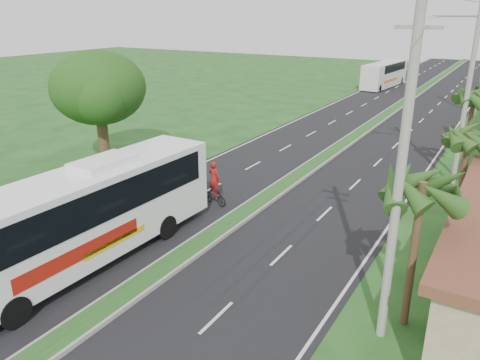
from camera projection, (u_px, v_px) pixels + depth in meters
The scene contains 14 objects.
ground at pixel (139, 288), 17.51m from camera, with size 180.00×180.00×0.00m, color #1C4318.
road_asphalt at pixel (329, 155), 33.65m from camera, with size 14.00×160.00×0.02m, color black.
median_strip at pixel (329, 154), 33.62m from camera, with size 1.20×160.00×0.18m.
lane_edge_left at pixel (249, 142), 36.88m from camera, with size 0.12×160.00×0.01m, color silver.
lane_edge_right at pixel (427, 170), 30.43m from camera, with size 0.12×160.00×0.01m, color silver.
palm_verge_a at pixel (422, 190), 13.98m from camera, with size 2.40×2.40×5.45m.
palm_verge_b at pixel (469, 138), 21.18m from camera, with size 2.40×2.40×5.05m.
palm_verge_c at pixel (474, 97), 26.86m from camera, with size 2.40×2.40×5.85m.
shade_tree at pixel (97, 90), 29.71m from camera, with size 6.30×6.00×7.54m.
utility_pole_a at pixel (401, 167), 13.09m from camera, with size 1.60×0.28×11.00m.
utility_pole_b at pixel (469, 79), 25.83m from camera, with size 3.20×0.28×12.00m.
coach_bus_main at pixel (84, 212), 18.53m from camera, with size 3.02×12.94×4.16m.
coach_bus_far at pixel (385, 73), 63.05m from camera, with size 3.34×11.36×3.26m.
motorcyclist at pixel (214, 188), 24.72m from camera, with size 1.66×0.75×2.43m.
Camera 1 is at (10.99, -10.99, 9.80)m, focal length 35.00 mm.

